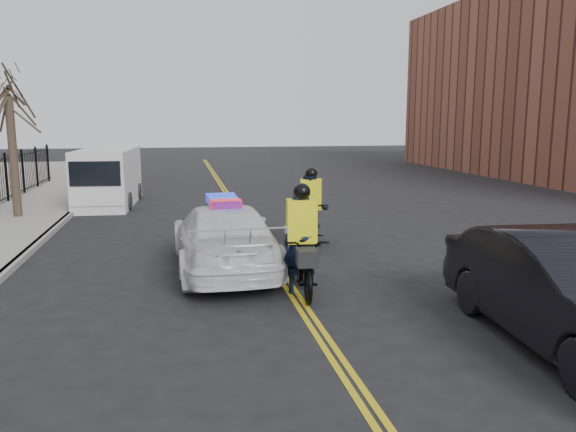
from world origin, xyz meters
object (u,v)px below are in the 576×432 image
Objects in this scene: cyclist_near at (302,255)px; police_cruiser at (224,237)px; cargo_van at (108,178)px; cyclist_far at (311,215)px; dark_sedan at (572,292)px.

police_cruiser is at bearing 130.28° from cyclist_near.
cyclist_far is at bearing -51.05° from cargo_van.
dark_sedan is at bearing -40.04° from cyclist_near.
police_cruiser is at bearing 135.00° from dark_sedan.
cargo_van is at bearing 117.37° from cyclist_near.
cyclist_near is at bearing 122.99° from police_cruiser.
cargo_van is 2.37× the size of cyclist_near.
cyclist_far is (1.17, 4.11, 0.08)m from cyclist_near.
cyclist_near is at bearing -89.96° from cyclist_far.
cargo_van reaches higher than police_cruiser.
dark_sedan reaches higher than police_cruiser.
cargo_van is at bearing -72.62° from police_cruiser.
cyclist_far reaches higher than police_cruiser.
dark_sedan is 7.87m from cyclist_far.
police_cruiser is at bearing -67.91° from cargo_van.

